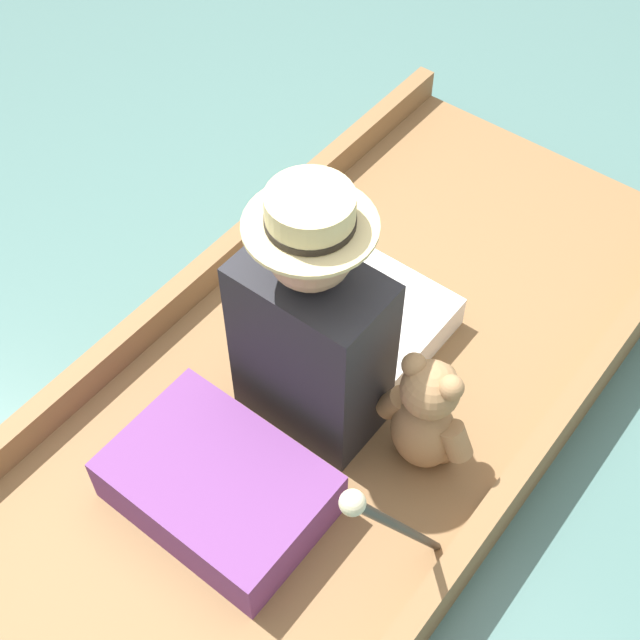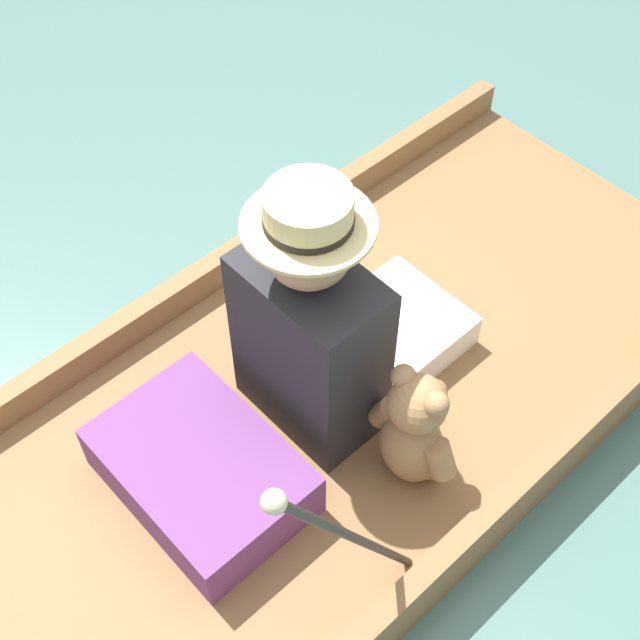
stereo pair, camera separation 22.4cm
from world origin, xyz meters
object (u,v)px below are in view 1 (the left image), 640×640
(seated_person, at_px, (326,326))
(wine_glass, at_px, (311,256))
(teddy_bear, at_px, (426,417))
(walking_cane, at_px, (397,526))

(seated_person, distance_m, wine_glass, 0.50)
(teddy_bear, xyz_separation_m, walking_cane, (0.18, -0.43, 0.32))
(seated_person, relative_size, teddy_bear, 1.97)
(teddy_bear, relative_size, walking_cane, 0.47)
(wine_glass, bearing_deg, seated_person, -46.23)
(wine_glass, distance_m, walking_cane, 1.19)
(seated_person, bearing_deg, walking_cane, -28.91)
(walking_cane, bearing_deg, teddy_bear, 113.07)
(teddy_bear, height_order, walking_cane, walking_cane)
(seated_person, height_order, walking_cane, walking_cane)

